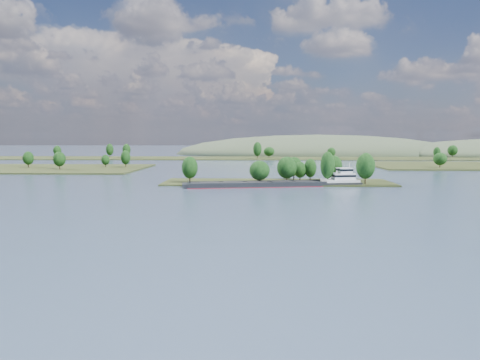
{
  "coord_description": "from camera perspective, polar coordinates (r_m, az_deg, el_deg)",
  "views": [
    {
      "loc": [
        -9.29,
        -26.2,
        20.88
      ],
      "look_at": [
        -14.73,
        130.0,
        6.0
      ],
      "focal_mm": 35.0,
      "sensor_mm": 36.0,
      "label": 1
    }
  ],
  "objects": [
    {
      "name": "hill_west",
      "position": [
        531.15,
        9.5,
        3.11
      ],
      "size": [
        320.0,
        160.0,
        44.0
      ],
      "primitive_type": "ellipsoid",
      "color": "#3A4831",
      "rests_on": "ground"
    },
    {
      "name": "cargo_barge",
      "position": [
        194.49,
        5.59,
        -0.38
      ],
      "size": [
        74.68,
        22.14,
        10.05
      ],
      "color": "black",
      "rests_on": "ground"
    },
    {
      "name": "ground",
      "position": [
        147.97,
        5.58,
        -2.7
      ],
      "size": [
        1800.0,
        1800.0,
        0.0
      ],
      "primitive_type": "plane",
      "color": "#35455C",
      "rests_on": "ground"
    },
    {
      "name": "tree_island",
      "position": [
        206.19,
        6.52,
        0.77
      ],
      "size": [
        100.0,
        30.04,
        14.86
      ],
      "color": "#272F15",
      "rests_on": "ground"
    },
    {
      "name": "back_shoreline",
      "position": [
        426.76,
        4.28,
        2.71
      ],
      "size": [
        900.0,
        60.0,
        16.05
      ],
      "color": "#272F15",
      "rests_on": "ground"
    }
  ]
}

